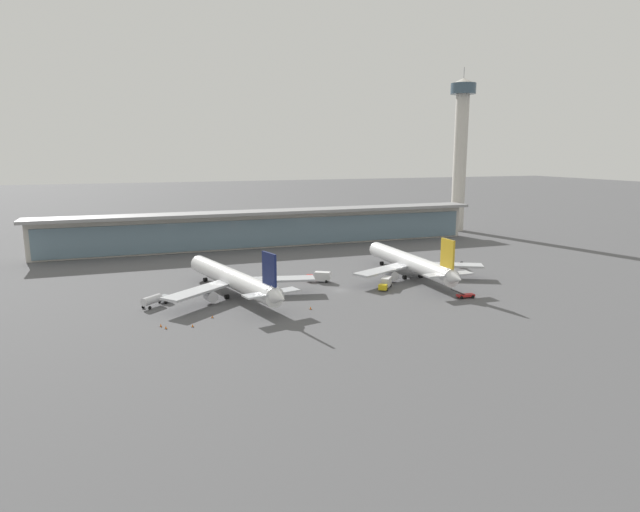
{
  "coord_description": "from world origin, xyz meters",
  "views": [
    {
      "loc": [
        -56.49,
        -138.19,
        38.58
      ],
      "look_at": [
        0.0,
        16.15,
        7.01
      ],
      "focal_mm": 30.35,
      "sensor_mm": 36.0,
      "label": 1
    }
  ],
  "objects_px": {
    "service_truck_on_taxiway_red": "(465,295)",
    "safety_cone_charlie": "(212,317)",
    "service_truck_by_tail_grey": "(155,300)",
    "safety_cone_alpha": "(311,308)",
    "airliner_left_stand": "(234,279)",
    "service_truck_mid_apron_yellow": "(386,283)",
    "safety_cone_delta": "(161,325)",
    "control_tower": "(461,144)",
    "service_truck_near_nose_red": "(320,276)",
    "service_truck_under_wing_red": "(461,265)",
    "airliner_centre_stand": "(411,263)",
    "safety_cone_bravo": "(193,326)",
    "safety_cone_echo": "(166,327)"
  },
  "relations": [
    {
      "from": "safety_cone_alpha",
      "to": "service_truck_by_tail_grey",
      "type": "bearing_deg",
      "value": 155.78
    },
    {
      "from": "service_truck_by_tail_grey",
      "to": "service_truck_mid_apron_yellow",
      "type": "bearing_deg",
      "value": -3.52
    },
    {
      "from": "control_tower",
      "to": "safety_cone_echo",
      "type": "height_order",
      "value": "control_tower"
    },
    {
      "from": "airliner_left_stand",
      "to": "service_truck_mid_apron_yellow",
      "type": "distance_m",
      "value": 43.27
    },
    {
      "from": "safety_cone_alpha",
      "to": "safety_cone_echo",
      "type": "relative_size",
      "value": 1.0
    },
    {
      "from": "service_truck_under_wing_red",
      "to": "control_tower",
      "type": "bearing_deg",
      "value": 56.82
    },
    {
      "from": "control_tower",
      "to": "safety_cone_bravo",
      "type": "xyz_separation_m",
      "value": [
        -144.26,
        -110.55,
        -42.36
      ]
    },
    {
      "from": "service_truck_by_tail_grey",
      "to": "safety_cone_alpha",
      "type": "height_order",
      "value": "service_truck_by_tail_grey"
    },
    {
      "from": "safety_cone_alpha",
      "to": "safety_cone_charlie",
      "type": "relative_size",
      "value": 1.0
    },
    {
      "from": "airliner_centre_stand",
      "to": "safety_cone_charlie",
      "type": "bearing_deg",
      "value": -162.15
    },
    {
      "from": "airliner_centre_stand",
      "to": "service_truck_on_taxiway_red",
      "type": "xyz_separation_m",
      "value": [
        1.73,
        -26.44,
        -3.99
      ]
    },
    {
      "from": "airliner_left_stand",
      "to": "service_truck_on_taxiway_red",
      "type": "height_order",
      "value": "airliner_left_stand"
    },
    {
      "from": "safety_cone_bravo",
      "to": "safety_cone_charlie",
      "type": "xyz_separation_m",
      "value": [
        5.25,
        5.3,
        0.0
      ]
    },
    {
      "from": "service_truck_under_wing_red",
      "to": "service_truck_by_tail_grey",
      "type": "height_order",
      "value": "service_truck_by_tail_grey"
    },
    {
      "from": "safety_cone_echo",
      "to": "service_truck_mid_apron_yellow",
      "type": "bearing_deg",
      "value": 14.2
    },
    {
      "from": "airliner_left_stand",
      "to": "service_truck_by_tail_grey",
      "type": "height_order",
      "value": "airliner_left_stand"
    },
    {
      "from": "safety_cone_alpha",
      "to": "safety_cone_charlie",
      "type": "bearing_deg",
      "value": 177.06
    },
    {
      "from": "service_truck_under_wing_red",
      "to": "safety_cone_charlie",
      "type": "xyz_separation_m",
      "value": [
        -89.22,
        -29.12,
        -0.49
      ]
    },
    {
      "from": "control_tower",
      "to": "safety_cone_bravo",
      "type": "distance_m",
      "value": 186.62
    },
    {
      "from": "service_truck_on_taxiway_red",
      "to": "safety_cone_charlie",
      "type": "bearing_deg",
      "value": 175.29
    },
    {
      "from": "service_truck_under_wing_red",
      "to": "service_truck_mid_apron_yellow",
      "type": "distance_m",
      "value": 41.86
    },
    {
      "from": "airliner_centre_stand",
      "to": "safety_cone_bravo",
      "type": "distance_m",
      "value": 75.15
    },
    {
      "from": "safety_cone_bravo",
      "to": "safety_cone_echo",
      "type": "height_order",
      "value": "same"
    },
    {
      "from": "control_tower",
      "to": "airliner_centre_stand",
      "type": "bearing_deg",
      "value": -131.27
    },
    {
      "from": "airliner_centre_stand",
      "to": "service_truck_mid_apron_yellow",
      "type": "xyz_separation_m",
      "value": [
        -13.63,
        -9.74,
        -3.11
      ]
    },
    {
      "from": "service_truck_on_taxiway_red",
      "to": "safety_cone_charlie",
      "type": "distance_m",
      "value": 66.98
    },
    {
      "from": "service_truck_near_nose_red",
      "to": "service_truck_on_taxiway_red",
      "type": "bearing_deg",
      "value": -45.46
    },
    {
      "from": "service_truck_near_nose_red",
      "to": "safety_cone_bravo",
      "type": "bearing_deg",
      "value": -143.66
    },
    {
      "from": "control_tower",
      "to": "safety_cone_alpha",
      "type": "distance_m",
      "value": 162.21
    },
    {
      "from": "service_truck_near_nose_red",
      "to": "control_tower",
      "type": "xyz_separation_m",
      "value": [
        102.6,
        79.9,
        40.99
      ]
    },
    {
      "from": "airliner_left_stand",
      "to": "control_tower",
      "type": "distance_m",
      "value": 161.5
    },
    {
      "from": "service_truck_near_nose_red",
      "to": "service_truck_under_wing_red",
      "type": "height_order",
      "value": "service_truck_near_nose_red"
    },
    {
      "from": "airliner_left_stand",
      "to": "control_tower",
      "type": "xyz_separation_m",
      "value": [
        130.28,
        87.59,
        37.88
      ]
    },
    {
      "from": "safety_cone_delta",
      "to": "control_tower",
      "type": "bearing_deg",
      "value": 35.55
    },
    {
      "from": "service_truck_under_wing_red",
      "to": "airliner_centre_stand",
      "type": "bearing_deg",
      "value": -161.32
    },
    {
      "from": "service_truck_by_tail_grey",
      "to": "service_truck_on_taxiway_red",
      "type": "bearing_deg",
      "value": -14.64
    },
    {
      "from": "airliner_centre_stand",
      "to": "control_tower",
      "type": "xyz_separation_m",
      "value": [
        73.98,
        84.31,
        37.88
      ]
    },
    {
      "from": "service_truck_mid_apron_yellow",
      "to": "service_truck_on_taxiway_red",
      "type": "xyz_separation_m",
      "value": [
        15.36,
        -16.7,
        -0.88
      ]
    },
    {
      "from": "service_truck_near_nose_red",
      "to": "service_truck_under_wing_red",
      "type": "xyz_separation_m",
      "value": [
        52.82,
        3.77,
        -0.88
      ]
    },
    {
      "from": "airliner_left_stand",
      "to": "safety_cone_bravo",
      "type": "distance_m",
      "value": 27.25
    },
    {
      "from": "service_truck_by_tail_grey",
      "to": "safety_cone_delta",
      "type": "height_order",
      "value": "service_truck_by_tail_grey"
    },
    {
      "from": "airliner_left_stand",
      "to": "safety_cone_charlie",
      "type": "relative_size",
      "value": 80.81
    },
    {
      "from": "airliner_centre_stand",
      "to": "service_truck_on_taxiway_red",
      "type": "distance_m",
      "value": 26.8
    },
    {
      "from": "service_truck_by_tail_grey",
      "to": "safety_cone_alpha",
      "type": "xyz_separation_m",
      "value": [
        36.37,
        -16.36,
        -1.39
      ]
    },
    {
      "from": "airliner_centre_stand",
      "to": "airliner_left_stand",
      "type": "bearing_deg",
      "value": -176.66
    },
    {
      "from": "service_truck_near_nose_red",
      "to": "service_truck_by_tail_grey",
      "type": "bearing_deg",
      "value": -168.1
    },
    {
      "from": "safety_cone_charlie",
      "to": "safety_cone_echo",
      "type": "distance_m",
      "value": 11.92
    },
    {
      "from": "safety_cone_charlie",
      "to": "service_truck_mid_apron_yellow",
      "type": "bearing_deg",
      "value": 12.3
    },
    {
      "from": "safety_cone_alpha",
      "to": "safety_cone_delta",
      "type": "bearing_deg",
      "value": -177.82
    },
    {
      "from": "service_truck_mid_apron_yellow",
      "to": "airliner_left_stand",
      "type": "bearing_deg",
      "value": 171.4
    }
  ]
}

